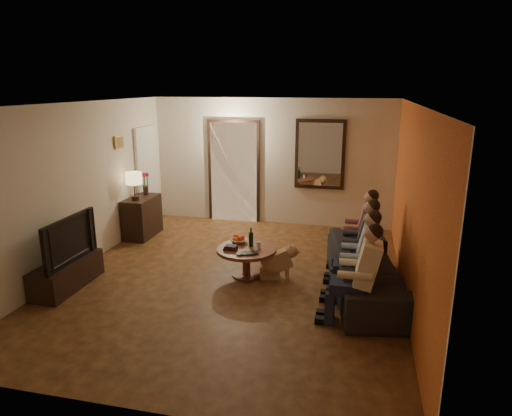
% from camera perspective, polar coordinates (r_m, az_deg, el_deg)
% --- Properties ---
extents(floor, '(5.00, 6.00, 0.01)m').
position_cam_1_polar(floor, '(7.04, -2.96, -8.76)').
color(floor, '#3B1F10').
rests_on(floor, ground).
extents(ceiling, '(5.00, 6.00, 0.01)m').
position_cam_1_polar(ceiling, '(6.44, -3.29, 12.89)').
color(ceiling, white).
rests_on(ceiling, back_wall).
extents(back_wall, '(5.00, 0.02, 2.60)m').
position_cam_1_polar(back_wall, '(9.48, 1.92, 5.75)').
color(back_wall, beige).
rests_on(back_wall, floor).
extents(front_wall, '(5.00, 0.02, 2.60)m').
position_cam_1_polar(front_wall, '(3.97, -15.30, -8.49)').
color(front_wall, beige).
rests_on(front_wall, floor).
extents(left_wall, '(0.02, 6.00, 2.60)m').
position_cam_1_polar(left_wall, '(7.69, -21.34, 2.46)').
color(left_wall, beige).
rests_on(left_wall, floor).
extents(right_wall, '(0.02, 6.00, 2.60)m').
position_cam_1_polar(right_wall, '(6.41, 18.89, 0.30)').
color(right_wall, beige).
rests_on(right_wall, floor).
extents(orange_accent, '(0.01, 6.00, 2.60)m').
position_cam_1_polar(orange_accent, '(6.41, 18.80, 0.31)').
color(orange_accent, '#C15020').
rests_on(orange_accent, right_wall).
extents(kitchen_doorway, '(1.00, 0.06, 2.10)m').
position_cam_1_polar(kitchen_doorway, '(9.69, -2.77, 4.45)').
color(kitchen_doorway, '#FFE0A5').
rests_on(kitchen_doorway, floor).
extents(door_trim, '(1.12, 0.04, 2.22)m').
position_cam_1_polar(door_trim, '(9.68, -2.79, 4.44)').
color(door_trim, black).
rests_on(door_trim, floor).
extents(fridge_glimpse, '(0.45, 0.03, 1.70)m').
position_cam_1_polar(fridge_glimpse, '(9.66, -1.32, 3.52)').
color(fridge_glimpse, silver).
rests_on(fridge_glimpse, floor).
extents(mirror_frame, '(1.00, 0.05, 1.40)m').
position_cam_1_polar(mirror_frame, '(9.27, 8.00, 6.65)').
color(mirror_frame, black).
rests_on(mirror_frame, back_wall).
extents(mirror_glass, '(0.86, 0.02, 1.26)m').
position_cam_1_polar(mirror_glass, '(9.24, 7.98, 6.62)').
color(mirror_glass, white).
rests_on(mirror_glass, back_wall).
extents(white_door, '(0.06, 0.85, 2.04)m').
position_cam_1_polar(white_door, '(9.67, -13.42, 3.84)').
color(white_door, white).
rests_on(white_door, floor).
extents(framed_art, '(0.03, 0.28, 0.24)m').
position_cam_1_polar(framed_art, '(8.67, -16.74, 7.90)').
color(framed_art, '#B28C33').
rests_on(framed_art, left_wall).
extents(art_canvas, '(0.01, 0.22, 0.18)m').
position_cam_1_polar(art_canvas, '(8.66, -16.65, 7.91)').
color(art_canvas, brown).
rests_on(art_canvas, left_wall).
extents(dresser, '(0.45, 0.86, 0.77)m').
position_cam_1_polar(dresser, '(9.07, -14.04, -1.07)').
color(dresser, black).
rests_on(dresser, floor).
extents(table_lamp, '(0.30, 0.30, 0.54)m').
position_cam_1_polar(table_lamp, '(8.73, -14.96, 2.66)').
color(table_lamp, beige).
rests_on(table_lamp, dresser).
extents(flower_vase, '(0.14, 0.14, 0.44)m').
position_cam_1_polar(flower_vase, '(9.12, -13.67, 2.95)').
color(flower_vase, '#B91336').
rests_on(flower_vase, dresser).
extents(tv_stand, '(0.45, 1.21, 0.40)m').
position_cam_1_polar(tv_stand, '(7.21, -22.54, -7.64)').
color(tv_stand, black).
rests_on(tv_stand, floor).
extents(tv, '(1.16, 0.15, 0.67)m').
position_cam_1_polar(tv, '(7.03, -22.98, -3.61)').
color(tv, black).
rests_on(tv, tv_stand).
extents(sofa, '(2.48, 1.30, 0.69)m').
position_cam_1_polar(sofa, '(6.61, 13.84, -7.61)').
color(sofa, black).
rests_on(sofa, floor).
extents(person_a, '(0.60, 0.40, 1.20)m').
position_cam_1_polar(person_a, '(5.68, 13.04, -8.65)').
color(person_a, tan).
rests_on(person_a, sofa).
extents(person_b, '(0.60, 0.40, 1.20)m').
position_cam_1_polar(person_b, '(6.23, 13.08, -6.45)').
color(person_b, tan).
rests_on(person_b, sofa).
extents(person_c, '(0.60, 0.40, 1.20)m').
position_cam_1_polar(person_c, '(6.80, 13.12, -4.61)').
color(person_c, tan).
rests_on(person_c, sofa).
extents(person_d, '(0.60, 0.40, 1.20)m').
position_cam_1_polar(person_d, '(7.36, 13.15, -3.06)').
color(person_d, tan).
rests_on(person_d, sofa).
extents(dog, '(0.60, 0.35, 0.56)m').
position_cam_1_polar(dog, '(6.94, 2.61, -6.62)').
color(dog, tan).
rests_on(dog, floor).
extents(coffee_table, '(1.11, 1.11, 0.45)m').
position_cam_1_polar(coffee_table, '(7.04, -1.21, -6.77)').
color(coffee_table, brown).
rests_on(coffee_table, floor).
extents(bowl, '(0.26, 0.26, 0.06)m').
position_cam_1_polar(bowl, '(7.19, -2.18, -4.11)').
color(bowl, white).
rests_on(bowl, coffee_table).
extents(oranges, '(0.20, 0.20, 0.08)m').
position_cam_1_polar(oranges, '(7.16, -2.19, -3.59)').
color(oranges, '#FF4F15').
rests_on(oranges, bowl).
extents(wine_bottle, '(0.07, 0.07, 0.31)m').
position_cam_1_polar(wine_bottle, '(6.98, -0.63, -3.62)').
color(wine_bottle, black).
rests_on(wine_bottle, coffee_table).
extents(wine_glass, '(0.06, 0.06, 0.10)m').
position_cam_1_polar(wine_glass, '(6.94, 0.32, -4.64)').
color(wine_glass, silver).
rests_on(wine_glass, coffee_table).
extents(book_stack, '(0.20, 0.15, 0.07)m').
position_cam_1_polar(book_stack, '(6.91, -3.20, -4.91)').
color(book_stack, black).
rests_on(book_stack, coffee_table).
extents(laptop, '(0.39, 0.33, 0.03)m').
position_cam_1_polar(laptop, '(6.67, -0.98, -5.83)').
color(laptop, black).
rests_on(laptop, coffee_table).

